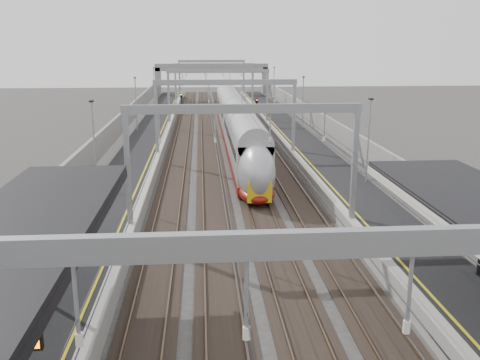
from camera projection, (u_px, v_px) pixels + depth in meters
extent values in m
cube|color=black|center=(143.00, 152.00, 52.11)|extent=(4.00, 120.00, 1.00)
cube|color=black|center=(305.00, 149.00, 53.24)|extent=(4.00, 120.00, 1.00)
cube|color=black|center=(179.00, 156.00, 52.47)|extent=(2.40, 140.00, 0.08)
cube|color=brown|center=(171.00, 155.00, 52.39)|extent=(0.07, 140.00, 0.14)
cube|color=brown|center=(186.00, 155.00, 52.50)|extent=(0.07, 140.00, 0.14)
cube|color=black|center=(209.00, 155.00, 52.68)|extent=(2.40, 140.00, 0.08)
cube|color=brown|center=(202.00, 155.00, 52.61)|extent=(0.07, 140.00, 0.14)
cube|color=brown|center=(217.00, 154.00, 52.71)|extent=(0.07, 140.00, 0.14)
cube|color=black|center=(240.00, 155.00, 52.89)|extent=(2.40, 140.00, 0.08)
cube|color=brown|center=(232.00, 154.00, 52.82)|extent=(0.07, 140.00, 0.14)
cube|color=brown|center=(247.00, 154.00, 52.92)|extent=(0.07, 140.00, 0.14)
cube|color=black|center=(270.00, 154.00, 53.11)|extent=(2.40, 140.00, 0.08)
cube|color=brown|center=(263.00, 154.00, 53.03)|extent=(0.07, 140.00, 0.14)
cube|color=brown|center=(277.00, 153.00, 53.13)|extent=(0.07, 140.00, 0.14)
cube|color=gray|center=(331.00, 243.00, 9.43)|extent=(13.00, 0.25, 0.50)
cube|color=gray|center=(127.00, 166.00, 29.06)|extent=(0.28, 0.28, 6.60)
cube|color=gray|center=(355.00, 162.00, 29.96)|extent=(0.28, 0.28, 6.60)
cube|color=gray|center=(243.00, 109.00, 28.75)|extent=(13.00, 0.25, 0.50)
cube|color=gray|center=(156.00, 117.00, 48.38)|extent=(0.28, 0.28, 6.60)
cube|color=gray|center=(294.00, 115.00, 49.27)|extent=(0.28, 0.28, 6.60)
cube|color=gray|center=(225.00, 82.00, 48.07)|extent=(13.00, 0.25, 0.50)
cube|color=gray|center=(169.00, 96.00, 67.70)|extent=(0.28, 0.28, 6.60)
cube|color=gray|center=(267.00, 95.00, 68.59)|extent=(0.28, 0.28, 6.60)
cube|color=gray|center=(218.00, 71.00, 67.39)|extent=(13.00, 0.25, 0.50)
cube|color=gray|center=(176.00, 84.00, 87.02)|extent=(0.28, 0.28, 6.60)
cube|color=gray|center=(252.00, 84.00, 87.91)|extent=(0.28, 0.28, 6.60)
cube|color=gray|center=(214.00, 65.00, 86.71)|extent=(13.00, 0.25, 0.50)
cube|color=gray|center=(180.00, 77.00, 104.41)|extent=(0.28, 0.28, 6.60)
cube|color=gray|center=(244.00, 77.00, 105.30)|extent=(0.28, 0.28, 6.60)
cube|color=gray|center=(212.00, 61.00, 104.10)|extent=(13.00, 0.25, 0.50)
cylinder|color=#262628|center=(179.00, 95.00, 55.94)|extent=(0.03, 140.00, 0.03)
cylinder|color=#262628|center=(208.00, 95.00, 56.15)|extent=(0.03, 140.00, 0.03)
cylinder|color=#262628|center=(236.00, 95.00, 56.36)|extent=(0.03, 140.00, 0.03)
cylinder|color=#262628|center=(264.00, 94.00, 56.58)|extent=(0.03, 140.00, 0.03)
cylinder|color=black|center=(17.00, 243.00, 21.42)|extent=(0.20, 0.20, 4.00)
cube|color=black|center=(5.00, 339.00, 11.59)|extent=(1.60, 0.15, 0.55)
cube|color=#FF5F05|center=(3.00, 341.00, 11.52)|extent=(1.50, 0.02, 0.42)
cube|color=gray|center=(212.00, 67.00, 104.38)|extent=(22.00, 2.20, 1.40)
cube|color=gray|center=(158.00, 84.00, 104.41)|extent=(1.00, 2.20, 6.20)
cube|color=gray|center=(265.00, 83.00, 105.90)|extent=(1.00, 2.20, 6.20)
cube|color=gray|center=(109.00, 141.00, 51.61)|extent=(0.30, 120.00, 3.20)
cube|color=gray|center=(337.00, 138.00, 53.19)|extent=(0.30, 120.00, 3.20)
cube|color=maroon|center=(244.00, 160.00, 48.13)|extent=(2.59, 22.10, 0.77)
cube|color=#A0A1A6|center=(244.00, 140.00, 47.67)|extent=(2.59, 22.10, 2.88)
cube|color=black|center=(252.00, 185.00, 40.74)|extent=(1.92, 2.31, 0.48)
cube|color=maroon|center=(230.00, 123.00, 69.84)|extent=(2.59, 22.10, 0.77)
cube|color=#A0A1A6|center=(230.00, 109.00, 69.39)|extent=(2.59, 22.10, 2.88)
cube|color=black|center=(234.00, 136.00, 62.45)|extent=(1.92, 2.31, 0.48)
ellipsoid|color=#A0A1A6|center=(256.00, 172.00, 36.89)|extent=(2.59, 5.00, 4.03)
cube|color=#E2B70B|center=(260.00, 192.00, 35.11)|extent=(1.63, 0.12, 1.44)
cube|color=black|center=(259.00, 170.00, 35.17)|extent=(1.54, 0.56, 0.90)
cylinder|color=black|center=(181.00, 106.00, 81.24)|extent=(0.12, 0.12, 3.00)
cube|color=black|center=(181.00, 95.00, 80.84)|extent=(0.32, 0.22, 0.75)
sphere|color=#0CE526|center=(181.00, 94.00, 80.68)|extent=(0.16, 0.16, 0.16)
cylinder|color=black|center=(239.00, 110.00, 76.48)|extent=(0.12, 0.12, 3.00)
cube|color=black|center=(239.00, 99.00, 76.08)|extent=(0.32, 0.22, 0.75)
sphere|color=red|center=(239.00, 98.00, 75.92)|extent=(0.16, 0.16, 0.16)
cylinder|color=black|center=(257.00, 113.00, 73.42)|extent=(0.12, 0.12, 3.00)
cube|color=black|center=(257.00, 101.00, 73.02)|extent=(0.32, 0.22, 0.75)
sphere|color=red|center=(257.00, 100.00, 72.85)|extent=(0.16, 0.16, 0.16)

